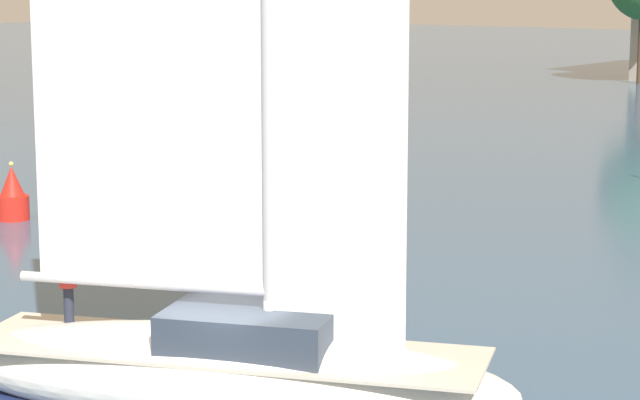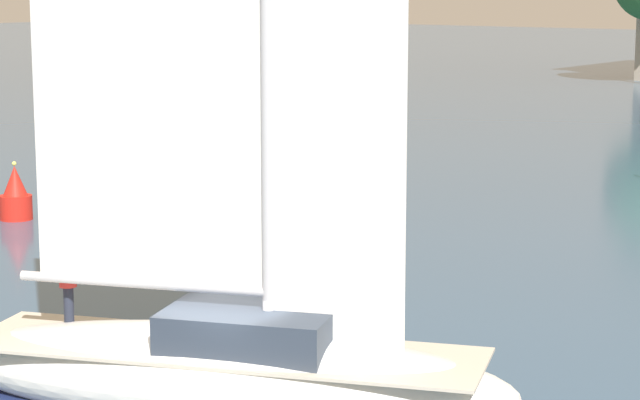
{
  "view_description": "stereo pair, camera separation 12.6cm",
  "coord_description": "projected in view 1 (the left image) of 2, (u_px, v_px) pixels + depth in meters",
  "views": [
    {
      "loc": [
        14.88,
        -16.92,
        8.23
      ],
      "look_at": [
        0.0,
        3.0,
        3.9
      ],
      "focal_mm": 70.0,
      "sensor_mm": 36.0,
      "label": 1
    },
    {
      "loc": [
        14.98,
        -16.85,
        8.23
      ],
      "look_at": [
        0.0,
        3.0,
        3.9
      ],
      "focal_mm": 70.0,
      "sensor_mm": 36.0,
      "label": 2
    }
  ],
  "objects": [
    {
      "name": "channel_buoy",
      "position": [
        13.0,
        197.0,
        43.88
      ],
      "size": [
        1.15,
        1.15,
        2.08
      ],
      "color": "red",
      "rests_on": "ground"
    },
    {
      "name": "sailboat_main",
      "position": [
        225.0,
        364.0,
        23.33
      ],
      "size": [
        11.63,
        7.08,
        15.47
      ],
      "color": "white",
      "rests_on": "ground"
    }
  ]
}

